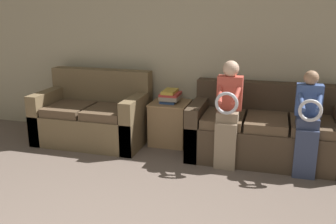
% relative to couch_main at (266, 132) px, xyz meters
% --- Properties ---
extents(wall_back, '(6.86, 0.06, 2.55)m').
position_rel_couch_main_xyz_m(wall_back, '(-1.03, 0.47, 0.96)').
color(wall_back, '#BCB293').
rests_on(wall_back, ground_plane).
extents(couch_main, '(1.83, 0.91, 0.88)m').
position_rel_couch_main_xyz_m(couch_main, '(0.00, 0.00, 0.00)').
color(couch_main, '#473828').
rests_on(couch_main, ground_plane).
extents(couch_side, '(1.45, 0.86, 0.96)m').
position_rel_couch_main_xyz_m(couch_side, '(-2.29, -0.04, 0.02)').
color(couch_side, brown).
rests_on(couch_side, ground_plane).
extents(child_left_seated, '(0.29, 0.38, 1.22)m').
position_rel_couch_main_xyz_m(child_left_seated, '(-0.43, -0.37, 0.36)').
color(child_left_seated, gray).
rests_on(child_left_seated, ground_plane).
extents(child_right_seated, '(0.28, 0.37, 1.14)m').
position_rel_couch_main_xyz_m(child_right_seated, '(0.43, -0.38, 0.31)').
color(child_right_seated, '#384260').
rests_on(child_right_seated, ground_plane).
extents(side_shelf, '(0.50, 0.52, 0.57)m').
position_rel_couch_main_xyz_m(side_shelf, '(-1.26, 0.15, -0.03)').
color(side_shelf, '#9E7A51').
rests_on(side_shelf, ground_plane).
extents(book_stack, '(0.24, 0.32, 0.17)m').
position_rel_couch_main_xyz_m(book_stack, '(-1.26, 0.15, 0.34)').
color(book_stack, '#33569E').
rests_on(book_stack, side_shelf).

